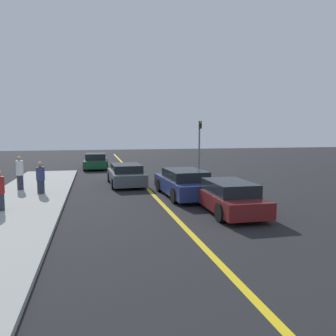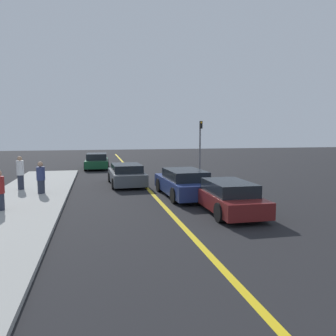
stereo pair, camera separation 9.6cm
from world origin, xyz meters
TOP-DOWN VIEW (x-y plane):
  - road_center_line at (0.00, 18.00)m, footprint 0.20×60.00m
  - sidewalk_left at (-6.03, 13.66)m, footprint 3.66×27.32m
  - car_near_right_lane at (2.23, 12.49)m, footprint 1.88×4.55m
  - car_ahead_center at (1.40, 15.93)m, footprint 2.14×4.85m
  - car_far_distant at (-1.03, 20.11)m, footprint 2.09×4.49m
  - car_parked_left_lot at (-2.71, 29.34)m, footprint 2.10×4.50m
  - pedestrian_mid_group at (-5.48, 17.53)m, footprint 0.40×0.40m
  - pedestrian_far_standing at (-6.71, 18.96)m, footprint 0.36×0.36m
  - traffic_light at (4.73, 23.56)m, footprint 0.18×0.40m

SIDE VIEW (x-z plane):
  - road_center_line at x=0.00m, z-range 0.00..0.01m
  - sidewalk_left at x=-6.03m, z-range 0.00..0.14m
  - car_far_distant at x=-1.03m, z-range -0.01..1.25m
  - car_near_right_lane at x=2.23m, z-range -0.01..1.25m
  - car_parked_left_lot at x=-2.71m, z-range -0.02..1.33m
  - car_ahead_center at x=1.40m, z-range -0.01..1.33m
  - pedestrian_mid_group at x=-5.48m, z-range 0.13..1.71m
  - pedestrian_far_standing at x=-6.71m, z-range 0.14..1.90m
  - traffic_light at x=4.73m, z-range 0.46..4.42m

